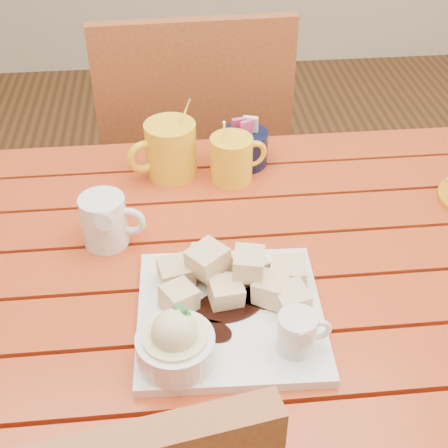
{
  "coord_description": "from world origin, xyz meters",
  "views": [
    {
      "loc": [
        -0.04,
        -0.77,
        1.43
      ],
      "look_at": [
        0.04,
        0.01,
        0.82
      ],
      "focal_mm": 50.0,
      "sensor_mm": 36.0,
      "label": 1
    }
  ],
  "objects": [
    {
      "name": "coffee_mug_right",
      "position": [
        0.08,
        0.24,
        0.8
      ],
      "size": [
        0.11,
        0.08,
        0.14
      ],
      "rotation": [
        0.0,
        0.0,
        0.32
      ],
      "color": "yellow",
      "rests_on": "table"
    },
    {
      "name": "sugar_caddy",
      "position": [
        0.11,
        0.3,
        0.79
      ],
      "size": [
        0.09,
        0.09,
        0.1
      ],
      "color": "black",
      "rests_on": "table"
    },
    {
      "name": "table",
      "position": [
        0.0,
        0.0,
        0.64
      ],
      "size": [
        1.2,
        0.79,
        0.75
      ],
      "color": "#9C2C14",
      "rests_on": "ground"
    },
    {
      "name": "dessert_plate",
      "position": [
        0.02,
        -0.15,
        0.78
      ],
      "size": [
        0.28,
        0.28,
        0.11
      ],
      "rotation": [
        0.0,
        0.0,
        -0.04
      ],
      "color": "white",
      "rests_on": "table"
    },
    {
      "name": "coffee_mug_left",
      "position": [
        -0.04,
        0.27,
        0.81
      ],
      "size": [
        0.14,
        0.1,
        0.16
      ],
      "rotation": [
        0.0,
        0.0,
        0.4
      ],
      "color": "yellow",
      "rests_on": "table"
    },
    {
      "name": "cream_pitcher",
      "position": [
        -0.16,
        0.07,
        0.8
      ],
      "size": [
        0.11,
        0.09,
        0.09
      ],
      "rotation": [
        0.0,
        0.0,
        -0.2
      ],
      "color": "white",
      "rests_on": "table"
    },
    {
      "name": "chair_far",
      "position": [
        0.02,
        0.65,
        0.54
      ],
      "size": [
        0.47,
        0.47,
        0.96
      ],
      "rotation": [
        0.0,
        0.0,
        3.18
      ],
      "color": "brown",
      "rests_on": "ground"
    }
  ]
}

